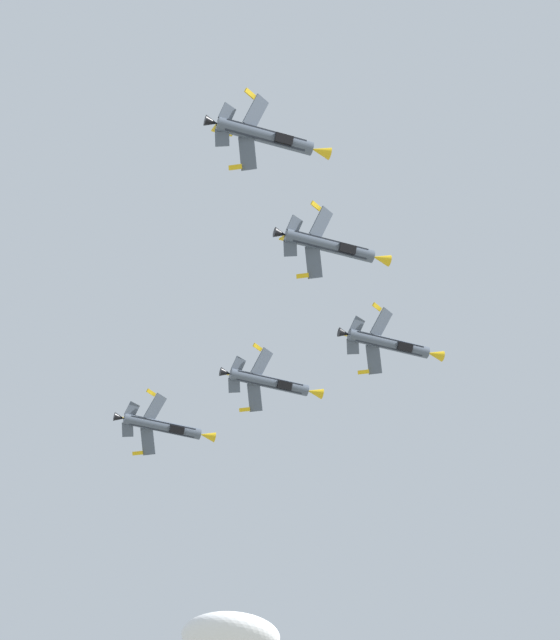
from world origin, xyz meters
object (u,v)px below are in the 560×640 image
(fighter_jet_lead, at_px, (390,344))
(fighter_jet_right_outer, at_px, (267,137))
(fighter_jet_left_wing, at_px, (271,383))
(fighter_jet_right_wing, at_px, (332,246))
(fighter_jet_left_outer, at_px, (164,427))

(fighter_jet_lead, xyz_separation_m, fighter_jet_right_outer, (-22.38, -32.98, 0.62))
(fighter_jet_lead, distance_m, fighter_jet_right_outer, 39.86)
(fighter_jet_lead, bearing_deg, fighter_jet_left_wing, -138.09)
(fighter_jet_lead, xyz_separation_m, fighter_jet_right_wing, (-11.81, -18.18, -1.18))
(fighter_jet_lead, xyz_separation_m, fighter_jet_left_outer, (-30.26, 23.57, 0.30))
(fighter_jet_left_wing, xyz_separation_m, fighter_jet_left_outer, (-14.87, 11.48, -0.94))
(fighter_jet_left_outer, bearing_deg, fighter_jet_right_wing, 13.91)
(fighter_jet_lead, bearing_deg, fighter_jet_right_outer, -44.10)
(fighter_jet_left_outer, distance_m, fighter_jet_right_outer, 57.10)
(fighter_jet_left_wing, relative_size, fighter_jet_right_wing, 1.00)
(fighter_jet_lead, height_order, fighter_jet_right_outer, fighter_jet_right_outer)
(fighter_jet_left_wing, distance_m, fighter_jet_right_wing, 30.58)
(fighter_jet_lead, distance_m, fighter_jet_right_wing, 21.71)
(fighter_jet_lead, bearing_deg, fighter_jet_right_wing, -42.95)
(fighter_jet_right_outer, bearing_deg, fighter_jet_left_outer, 178.00)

